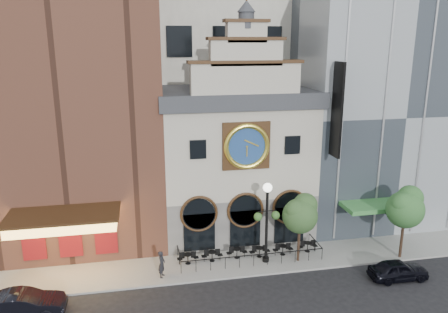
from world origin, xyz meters
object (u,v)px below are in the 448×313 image
object	(u,v)px
bistro_3	(260,251)
bistro_5	(308,246)
bistro_0	(188,258)
tree_left	(301,213)
car_right	(398,270)
bistro_1	(212,255)
lamppost	(267,214)
pedestrian	(162,264)
bistro_2	(237,252)
bistro_4	(283,249)
tree_right	(406,206)
car_left	(23,304)

from	to	relation	value
bistro_3	bistro_5	bearing A→B (deg)	1.35
bistro_0	tree_left	bearing A→B (deg)	-7.30
bistro_0	car_right	xyz separation A→B (m)	(14.13, -4.70, 0.09)
bistro_1	lamppost	xyz separation A→B (m)	(3.92, -0.81, 3.34)
bistro_5	pedestrian	distance (m)	11.47
car_right	pedestrian	xyz separation A→B (m)	(-16.11, 3.21, 0.41)
bistro_1	pedestrian	distance (m)	4.12
lamppost	bistro_2	bearing A→B (deg)	153.65
bistro_2	bistro_4	bearing A→B (deg)	-3.08
tree_left	tree_right	world-z (taller)	tree_right
bistro_2	pedestrian	xyz separation A→B (m)	(-5.72, -1.66, 0.50)
bistro_1	bistro_5	distance (m)	7.55
bistro_3	car_left	distance (m)	16.42
bistro_4	bistro_0	bearing A→B (deg)	179.83
bistro_2	lamppost	xyz separation A→B (m)	(2.00, -0.93, 3.34)
bistro_4	car_right	world-z (taller)	car_right
car_left	tree_left	xyz separation A→B (m)	(18.59, 3.16, 3.14)
bistro_2	lamppost	world-z (taller)	lamppost
bistro_4	pedestrian	bearing A→B (deg)	-171.05
bistro_1	tree_right	xyz separation A→B (m)	(14.21, -2.07, 3.61)
car_right	pedestrian	size ratio (longest dim) A/B	2.13
bistro_0	tree_right	size ratio (longest dim) A/B	0.28
bistro_2	tree_right	distance (m)	12.99
car_left	tree_right	distance (m)	26.73
tree_left	bistro_4	bearing A→B (deg)	130.66
bistro_2	car_left	bearing A→B (deg)	-162.77
pedestrian	lamppost	world-z (taller)	lamppost
bistro_5	bistro_0	bearing A→B (deg)	-179.43
bistro_0	bistro_4	bearing A→B (deg)	-0.17
bistro_2	tree_left	size ratio (longest dim) A/B	0.31
car_left	tree_right	xyz separation A→B (m)	(26.42, 2.19, 3.43)
bistro_5	car_right	xyz separation A→B (m)	(4.77, -4.79, 0.09)
bistro_1	car_left	bearing A→B (deg)	-160.77
bistro_0	tree_left	world-z (taller)	tree_left
bistro_0	pedestrian	bearing A→B (deg)	-143.10
bistro_3	tree_left	size ratio (longest dim) A/B	0.31
car_left	bistro_4	bearing A→B (deg)	-77.07
bistro_1	bistro_5	size ratio (longest dim) A/B	1.00
bistro_2	pedestrian	distance (m)	5.97
pedestrian	tree_left	xyz separation A→B (m)	(10.17, 0.44, 2.82)
bistro_1	bistro_2	world-z (taller)	same
tree_left	car_left	bearing A→B (deg)	-170.35
bistro_3	lamppost	bearing A→B (deg)	-71.12
bistro_2	car_right	bearing A→B (deg)	-25.10
bistro_3	bistro_4	xyz separation A→B (m)	(1.84, -0.02, 0.00)
bistro_2	tree_left	world-z (taller)	tree_left
bistro_1	pedestrian	bearing A→B (deg)	-157.99
car_left	bistro_1	bearing A→B (deg)	-71.15
bistro_2	bistro_1	bearing A→B (deg)	-176.34
bistro_4	bistro_5	distance (m)	2.06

